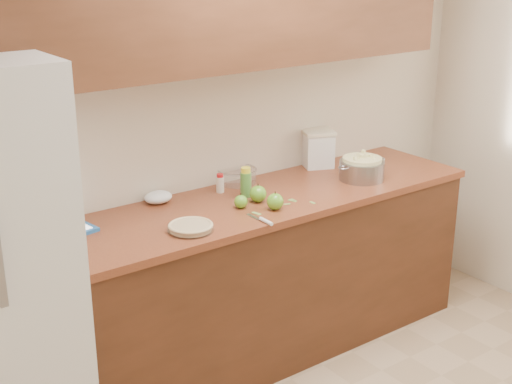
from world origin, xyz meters
TOP-DOWN VIEW (x-y plane):
  - room_shell at (0.00, 0.00)m, footprint 3.60×3.60m
  - counter_run at (0.00, 1.48)m, footprint 2.64×0.68m
  - pie at (-0.49, 1.30)m, footprint 0.22×0.22m
  - colander at (0.70, 1.38)m, footprint 0.35×0.26m
  - flour_canister at (0.67, 1.73)m, footprint 0.24×0.24m
  - tablet at (-0.99, 1.63)m, footprint 0.30×0.25m
  - paring_knife at (-0.15, 1.18)m, footprint 0.02×0.20m
  - lemon_bottle at (-0.00, 1.54)m, footprint 0.06×0.06m
  - cinnamon_shaker at (-0.07, 1.68)m, footprint 0.04×0.04m
  - vanilla_bottle at (0.02, 1.55)m, footprint 0.04×0.04m
  - mixing_bowl at (0.09, 1.75)m, footprint 0.23×0.23m
  - paper_towel at (-0.43, 1.73)m, footprint 0.17×0.15m
  - apple_left at (-0.12, 1.41)m, footprint 0.07×0.07m
  - apple_center at (0.00, 1.43)m, footprint 0.09×0.09m
  - apple_front at (0.00, 1.29)m, footprint 0.09×0.09m
  - peel_a at (0.16, 1.34)m, footprint 0.03×0.05m
  - peel_b at (-0.11, 1.30)m, footprint 0.03×0.05m
  - peel_c at (0.22, 1.25)m, footprint 0.02×0.04m
  - peel_d at (0.17, 1.34)m, footprint 0.02×0.04m
  - peel_e at (0.10, 1.31)m, footprint 0.04×0.02m

SIDE VIEW (x-z plane):
  - counter_run at x=0.00m, z-range 0.00..0.92m
  - peel_a at x=0.16m, z-range 0.92..0.92m
  - peel_b at x=-0.11m, z-range 0.92..0.92m
  - peel_c at x=0.22m, z-range 0.92..0.92m
  - peel_d at x=0.17m, z-range 0.92..0.92m
  - peel_e at x=0.10m, z-range 0.92..0.92m
  - paring_knife at x=-0.15m, z-range 0.92..0.94m
  - tablet at x=-0.99m, z-range 0.92..0.94m
  - pie at x=-0.49m, z-range 0.92..0.96m
  - paper_towel at x=-0.43m, z-range 0.92..0.98m
  - apple_left at x=-0.12m, z-range 0.91..1.00m
  - apple_front at x=0.00m, z-range 0.91..1.01m
  - apple_center at x=0.00m, z-range 0.91..1.01m
  - mixing_bowl at x=0.09m, z-range 0.92..1.01m
  - cinnamon_shaker at x=-0.07m, z-range 0.92..1.02m
  - vanilla_bottle at x=0.02m, z-range 0.92..1.02m
  - colander at x=0.70m, z-range 0.92..1.05m
  - lemon_bottle at x=0.00m, z-range 0.92..1.08m
  - flour_canister at x=0.67m, z-range 0.92..1.15m
  - room_shell at x=0.00m, z-range -0.50..3.10m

